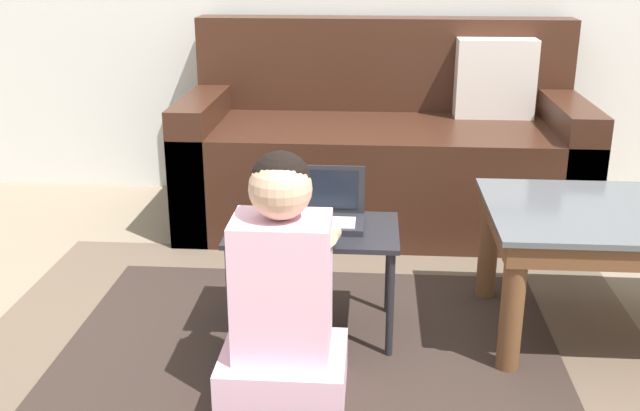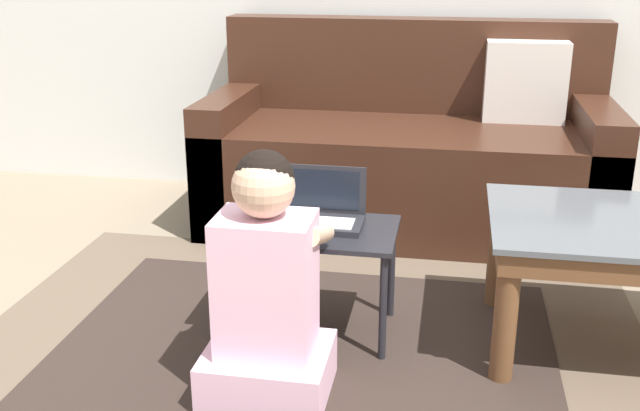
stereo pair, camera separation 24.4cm
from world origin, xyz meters
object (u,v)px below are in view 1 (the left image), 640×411
Objects in this scene: couch at (383,154)px; laptop_desk at (313,242)px; person_seated at (283,297)px; coffee_table at (628,231)px; computer_mouse at (250,224)px; laptop at (317,215)px.

couch is 1.16m from laptop_desk.
couch is 1.55m from person_seated.
person_seated reaches higher than coffee_table.
computer_mouse is (-1.21, -0.09, 0.03)m from coffee_table.
coffee_table is 1.63× the size of laptop_desk.
laptop_desk is at bearing -176.78° from coffee_table.
laptop is at bearing -101.48° from couch.
person_seated is at bearing -67.63° from computer_mouse.
couch reaches higher than coffee_table.
person_seated is (-0.06, -0.42, -0.09)m from laptop.
computer_mouse is at bearing -160.80° from laptop.
laptop_desk is 0.39m from person_seated.
person_seated is (-0.05, -0.39, -0.01)m from laptop_desk.
person_seated is at bearing -97.88° from laptop_desk.
couch is 1.99× the size of coffee_table.
coffee_table is 2.93× the size of laptop.
couch is at bearing 78.42° from laptop_desk.
person_seated reaches higher than laptop.
laptop_desk is 5.16× the size of computer_mouse.
coffee_table is at bearing 4.46° from computer_mouse.
laptop is at bearing 19.20° from computer_mouse.
coffee_table reaches higher than computer_mouse.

